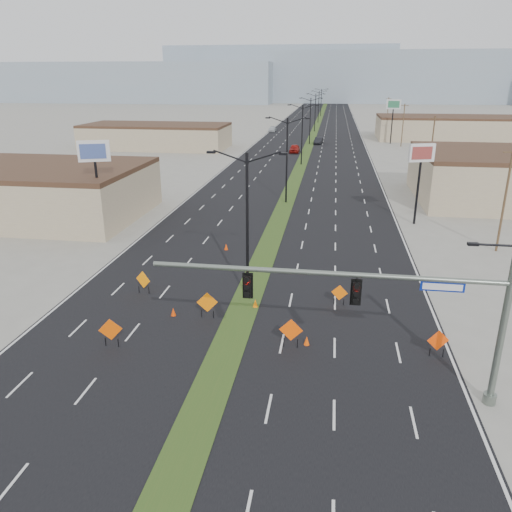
# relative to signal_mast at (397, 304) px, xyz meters

# --- Properties ---
(ground) EXTENTS (600.00, 600.00, 0.00)m
(ground) POSITION_rel_signal_mast_xyz_m (-8.56, -2.00, -4.79)
(ground) COLOR gray
(ground) RESTS_ON ground
(road_surface) EXTENTS (25.00, 400.00, 0.02)m
(road_surface) POSITION_rel_signal_mast_xyz_m (-8.56, 98.00, -4.79)
(road_surface) COLOR black
(road_surface) RESTS_ON ground
(median_strip) EXTENTS (2.00, 400.00, 0.04)m
(median_strip) POSITION_rel_signal_mast_xyz_m (-8.56, 98.00, -4.79)
(median_strip) COLOR #2B4F1C
(median_strip) RESTS_ON ground
(building_sw_far) EXTENTS (30.00, 14.00, 4.50)m
(building_sw_far) POSITION_rel_signal_mast_xyz_m (-40.56, 83.00, -2.54)
(building_sw_far) COLOR tan
(building_sw_far) RESTS_ON ground
(building_se_far) EXTENTS (44.00, 16.00, 5.00)m
(building_se_far) POSITION_rel_signal_mast_xyz_m (29.44, 108.00, -2.29)
(building_se_far) COLOR tan
(building_se_far) RESTS_ON ground
(mesa_west) EXTENTS (180.00, 50.00, 22.00)m
(mesa_west) POSITION_rel_signal_mast_xyz_m (-128.56, 278.00, 6.21)
(mesa_west) COLOR #8B9DAD
(mesa_west) RESTS_ON ground
(mesa_center) EXTENTS (220.00, 50.00, 28.00)m
(mesa_center) POSITION_rel_signal_mast_xyz_m (31.44, 298.00, 9.21)
(mesa_center) COLOR #8B9DAD
(mesa_center) RESTS_ON ground
(mesa_backdrop) EXTENTS (140.00, 50.00, 32.00)m
(mesa_backdrop) POSITION_rel_signal_mast_xyz_m (-38.56, 318.00, 11.21)
(mesa_backdrop) COLOR #8B9DAD
(mesa_backdrop) RESTS_ON ground
(signal_mast) EXTENTS (16.30, 0.60, 8.00)m
(signal_mast) POSITION_rel_signal_mast_xyz_m (0.00, 0.00, 0.00)
(signal_mast) COLOR slate
(signal_mast) RESTS_ON ground
(streetlight_0) EXTENTS (5.15, 0.24, 10.02)m
(streetlight_0) POSITION_rel_signal_mast_xyz_m (-8.56, 10.00, 0.63)
(streetlight_0) COLOR black
(streetlight_0) RESTS_ON ground
(streetlight_1) EXTENTS (5.15, 0.24, 10.02)m
(streetlight_1) POSITION_rel_signal_mast_xyz_m (-8.56, 38.00, 0.63)
(streetlight_1) COLOR black
(streetlight_1) RESTS_ON ground
(streetlight_2) EXTENTS (5.15, 0.24, 10.02)m
(streetlight_2) POSITION_rel_signal_mast_xyz_m (-8.56, 66.00, 0.63)
(streetlight_2) COLOR black
(streetlight_2) RESTS_ON ground
(streetlight_3) EXTENTS (5.15, 0.24, 10.02)m
(streetlight_3) POSITION_rel_signal_mast_xyz_m (-8.56, 94.00, 0.63)
(streetlight_3) COLOR black
(streetlight_3) RESTS_ON ground
(streetlight_4) EXTENTS (5.15, 0.24, 10.02)m
(streetlight_4) POSITION_rel_signal_mast_xyz_m (-8.56, 122.00, 0.63)
(streetlight_4) COLOR black
(streetlight_4) RESTS_ON ground
(streetlight_5) EXTENTS (5.15, 0.24, 10.02)m
(streetlight_5) POSITION_rel_signal_mast_xyz_m (-8.56, 150.00, 0.63)
(streetlight_5) COLOR black
(streetlight_5) RESTS_ON ground
(streetlight_6) EXTENTS (5.15, 0.24, 10.02)m
(streetlight_6) POSITION_rel_signal_mast_xyz_m (-8.56, 178.00, 0.63)
(streetlight_6) COLOR black
(streetlight_6) RESTS_ON ground
(utility_pole_0) EXTENTS (1.60, 0.20, 9.00)m
(utility_pole_0) POSITION_rel_signal_mast_xyz_m (11.44, 23.00, -0.12)
(utility_pole_0) COLOR #4C3823
(utility_pole_0) RESTS_ON ground
(utility_pole_1) EXTENTS (1.60, 0.20, 9.00)m
(utility_pole_1) POSITION_rel_signal_mast_xyz_m (11.44, 58.00, -0.12)
(utility_pole_1) COLOR #4C3823
(utility_pole_1) RESTS_ON ground
(utility_pole_2) EXTENTS (1.60, 0.20, 9.00)m
(utility_pole_2) POSITION_rel_signal_mast_xyz_m (11.44, 93.00, -0.12)
(utility_pole_2) COLOR #4C3823
(utility_pole_2) RESTS_ON ground
(utility_pole_3) EXTENTS (1.60, 0.20, 9.00)m
(utility_pole_3) POSITION_rel_signal_mast_xyz_m (11.44, 128.00, -0.12)
(utility_pole_3) COLOR #4C3823
(utility_pole_3) RESTS_ON ground
(car_left) EXTENTS (1.91, 4.71, 1.60)m
(car_left) POSITION_rel_signal_mast_xyz_m (-10.84, 80.24, -3.99)
(car_left) COLOR maroon
(car_left) RESTS_ON ground
(car_mid) EXTENTS (2.09, 4.56, 1.45)m
(car_mid) POSITION_rel_signal_mast_xyz_m (-6.56, 94.74, -4.07)
(car_mid) COLOR black
(car_mid) RESTS_ON ground
(car_far) EXTENTS (1.99, 4.74, 1.37)m
(car_far) POSITION_rel_signal_mast_xyz_m (-20.06, 119.26, -4.11)
(car_far) COLOR silver
(car_far) RESTS_ON ground
(construction_sign_0) EXTENTS (1.18, 0.51, 1.67)m
(construction_sign_0) POSITION_rel_signal_mast_xyz_m (-15.93, 9.60, -3.81)
(construction_sign_0) COLOR orange
(construction_sign_0) RESTS_ON ground
(construction_sign_1) EXTENTS (1.25, 0.46, 1.74)m
(construction_sign_1) POSITION_rel_signal_mast_xyz_m (-15.07, 2.26, -3.77)
(construction_sign_1) COLOR #E04D04
(construction_sign_1) RESTS_ON ground
(construction_sign_2) EXTENTS (1.31, 0.27, 1.76)m
(construction_sign_2) POSITION_rel_signal_mast_xyz_m (-10.56, 6.55, -3.75)
(construction_sign_2) COLOR orange
(construction_sign_2) RESTS_ON ground
(construction_sign_3) EXTENTS (1.08, 0.18, 1.44)m
(construction_sign_3) POSITION_rel_signal_mast_xyz_m (-2.30, 9.75, -3.95)
(construction_sign_3) COLOR #FF6605
(construction_sign_3) RESTS_ON ground
(construction_sign_4) EXTENTS (1.33, 0.05, 1.77)m
(construction_sign_4) POSITION_rel_signal_mast_xyz_m (-5.03, 3.70, -3.75)
(construction_sign_4) COLOR #FF4F05
(construction_sign_4) RESTS_ON ground
(construction_sign_5) EXTENTS (1.20, 0.31, 1.62)m
(construction_sign_5) POSITION_rel_signal_mast_xyz_m (2.94, 3.89, -3.84)
(construction_sign_5) COLOR #F83F05
(construction_sign_5) RESTS_ON ground
(cone_0) EXTENTS (0.44, 0.44, 0.56)m
(cone_0) POSITION_rel_signal_mast_xyz_m (-12.80, 6.52, -4.51)
(cone_0) COLOR #E33B04
(cone_0) RESTS_ON ground
(cone_1) EXTENTS (0.41, 0.41, 0.55)m
(cone_1) POSITION_rel_signal_mast_xyz_m (-4.15, 4.10, -4.52)
(cone_1) COLOR #FF4E05
(cone_1) RESTS_ON ground
(cone_2) EXTENTS (0.45, 0.45, 0.60)m
(cone_2) POSITION_rel_signal_mast_xyz_m (-7.80, 8.52, -4.49)
(cone_2) COLOR orange
(cone_2) RESTS_ON ground
(cone_3) EXTENTS (0.43, 0.43, 0.58)m
(cone_3) POSITION_rel_signal_mast_xyz_m (-12.12, 19.69, -4.50)
(cone_3) COLOR #E23B04
(cone_3) RESTS_ON ground
(pole_sign_west) EXTENTS (2.84, 1.38, 8.93)m
(pole_sign_west) POSITION_rel_signal_mast_xyz_m (-25.12, 22.74, 2.46)
(pole_sign_west) COLOR black
(pole_sign_west) RESTS_ON ground
(pole_sign_east_near) EXTENTS (2.65, 1.21, 8.22)m
(pole_sign_east_near) POSITION_rel_signal_mast_xyz_m (5.53, 30.78, 1.83)
(pole_sign_east_near) COLOR black
(pole_sign_east_near) RESTS_ON ground
(pole_sign_east_far) EXTENTS (3.10, 1.32, 9.66)m
(pole_sign_east_far) POSITION_rel_signal_mast_xyz_m (9.66, 97.87, 3.10)
(pole_sign_east_far) COLOR black
(pole_sign_east_far) RESTS_ON ground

